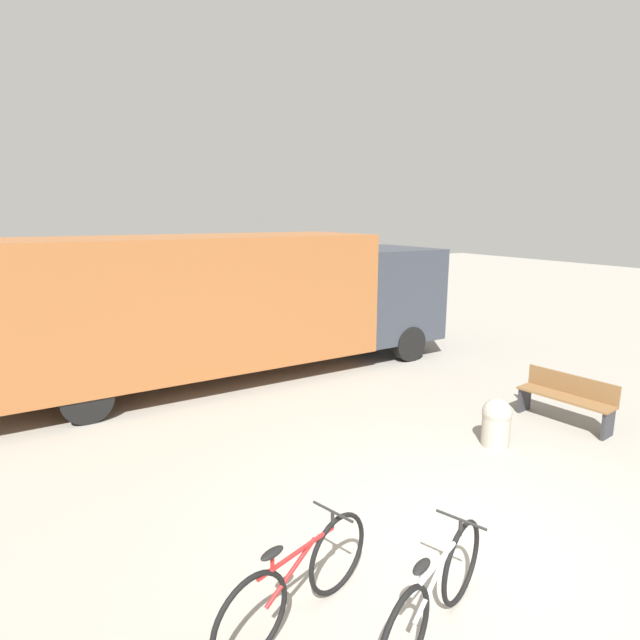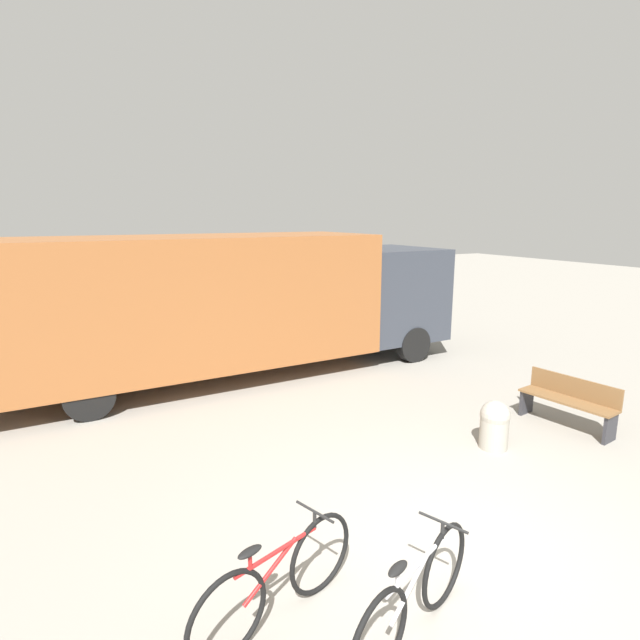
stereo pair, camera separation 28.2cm
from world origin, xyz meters
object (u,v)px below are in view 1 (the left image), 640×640
Objects in this scene: delivery_truck at (231,300)px; bicycle_middle at (436,594)px; bicycle_near at (298,582)px; park_bench at (567,397)px; bollard_near_bench at (496,421)px.

delivery_truck is 5.99× the size of bicycle_middle.
bicycle_near is at bearing -107.24° from delivery_truck.
park_bench is at bearing 2.47° from bicycle_middle.
delivery_truck is at bearing 60.74° from bicycle_middle.
park_bench is 2.11× the size of bollard_near_bench.
bicycle_near is at bearing 121.45° from bicycle_middle.
bicycle_near is at bearing 97.03° from park_bench.
bollard_near_bench is (3.12, 2.14, -0.02)m from bicycle_middle.
park_bench is 0.92× the size of bicycle_middle.
delivery_truck is at bearing 56.28° from bicycle_near.
delivery_truck is 6.41m from park_bench.
delivery_truck reaches higher than bicycle_middle.
delivery_truck is 13.70× the size of bollard_near_bench.
bollard_near_bench is at bearing 82.40° from park_bench.
delivery_truck is 5.86× the size of bicycle_near.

